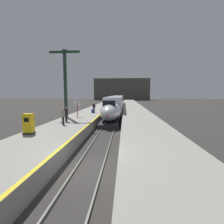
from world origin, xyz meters
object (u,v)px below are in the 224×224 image
object	(u,v)px
highspeed_train_main	(116,104)
station_column_mid	(65,77)
passenger_near_edge	(94,107)
departure_info_board	(77,106)
rolling_suitcase	(93,111)
passenger_far_waiting	(66,113)
passenger_mid_platform	(63,115)
ticket_machine_yellow	(29,125)

from	to	relation	value
highspeed_train_main	station_column_mid	xyz separation A→B (m)	(-5.90, -16.13, 4.45)
passenger_near_edge	departure_info_board	distance (m)	5.35
rolling_suitcase	passenger_far_waiting	bearing A→B (deg)	-99.30
passenger_mid_platform	passenger_near_edge	bearing A→B (deg)	83.93
passenger_mid_platform	station_column_mid	bearing A→B (deg)	106.21
passenger_mid_platform	ticket_machine_yellow	world-z (taller)	passenger_mid_platform
passenger_far_waiting	rolling_suitcase	size ratio (longest dim) A/B	1.72
passenger_near_edge	ticket_machine_yellow	bearing A→B (deg)	-99.17
passenger_mid_platform	departure_info_board	world-z (taller)	departure_info_board
station_column_mid	passenger_far_waiting	size ratio (longest dim) A/B	5.21
passenger_mid_platform	ticket_machine_yellow	size ratio (longest dim) A/B	1.06
passenger_near_edge	passenger_mid_platform	size ratio (longest dim) A/B	1.00
highspeed_train_main	station_column_mid	world-z (taller)	station_column_mid
highspeed_train_main	ticket_machine_yellow	distance (m)	26.39
highspeed_train_main	passenger_far_waiting	world-z (taller)	highspeed_train_main
passenger_near_edge	passenger_far_waiting	world-z (taller)	same
highspeed_train_main	passenger_far_waiting	distance (m)	20.16
highspeed_train_main	departure_info_board	size ratio (longest dim) A/B	18.58
ticket_machine_yellow	departure_info_board	xyz separation A→B (m)	(1.09, 10.03, 0.77)
rolling_suitcase	passenger_near_edge	bearing A→B (deg)	61.78
highspeed_train_main	passenger_mid_platform	bearing A→B (deg)	-101.15
passenger_mid_platform	highspeed_train_main	bearing A→B (deg)	78.85
highspeed_train_main	station_column_mid	size ratio (longest dim) A/B	4.48
passenger_far_waiting	ticket_machine_yellow	size ratio (longest dim) A/B	1.06
station_column_mid	passenger_far_waiting	bearing A→B (deg)	-70.78
passenger_far_waiting	ticket_machine_yellow	bearing A→B (deg)	-97.96
passenger_far_waiting	rolling_suitcase	world-z (taller)	passenger_far_waiting
station_column_mid	highspeed_train_main	bearing A→B (deg)	69.90
highspeed_train_main	passenger_mid_platform	xyz separation A→B (m)	(-4.28, -21.71, 0.12)
passenger_far_waiting	highspeed_train_main	bearing A→B (deg)	76.56
ticket_machine_yellow	station_column_mid	bearing A→B (deg)	92.07
passenger_mid_platform	ticket_machine_yellow	bearing A→B (deg)	-107.28
rolling_suitcase	highspeed_train_main	bearing A→B (deg)	73.36
passenger_mid_platform	departure_info_board	size ratio (longest dim) A/B	0.80
station_column_mid	ticket_machine_yellow	xyz separation A→B (m)	(0.35, -9.67, -4.58)
passenger_near_edge	passenger_mid_platform	distance (m)	11.16
rolling_suitcase	ticket_machine_yellow	world-z (taller)	ticket_machine_yellow
passenger_near_edge	departure_info_board	bearing A→B (deg)	-104.82
highspeed_train_main	passenger_near_edge	size ratio (longest dim) A/B	23.30
rolling_suitcase	departure_info_board	bearing A→B (deg)	-103.90
passenger_near_edge	passenger_far_waiting	xyz separation A→B (m)	(-1.59, -9.00, 0.00)
passenger_mid_platform	departure_info_board	xyz separation A→B (m)	(-0.18, 5.94, 0.52)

